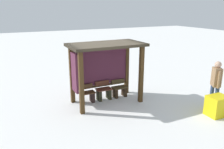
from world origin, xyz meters
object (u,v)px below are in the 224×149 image
at_px(person_walking, 216,81).
at_px(bench_left_inside, 87,96).
at_px(bench_right_inside, 120,90).
at_px(grit_bin, 217,106).
at_px(bus_shelter, 103,59).
at_px(bench_center_inside, 104,92).

bearing_deg(person_walking, bench_left_inside, 147.92).
relative_size(bench_right_inside, grit_bin, 1.00).
height_order(bus_shelter, person_walking, bus_shelter).
distance_m(bus_shelter, person_walking, 4.32).
xyz_separation_m(bench_center_inside, grit_bin, (2.99, -3.09, 0.06)).
distance_m(bench_right_inside, grit_bin, 3.82).
relative_size(bench_left_inside, bench_right_inside, 1.00).
xyz_separation_m(bench_center_inside, person_walking, (3.39, -2.59, 0.76)).
bearing_deg(grit_bin, person_walking, 51.65).
distance_m(bench_center_inside, person_walking, 4.33).
bearing_deg(bench_left_inside, bench_center_inside, -0.09).
xyz_separation_m(bus_shelter, bench_left_inside, (-0.65, 0.12, -1.45)).
height_order(bus_shelter, bench_left_inside, bus_shelter).
xyz_separation_m(bench_center_inside, bench_right_inside, (0.74, 0.00, -0.01)).
xyz_separation_m(bus_shelter, grit_bin, (3.08, -2.97, -1.37)).
relative_size(person_walking, grit_bin, 2.52).
bearing_deg(bench_right_inside, bench_center_inside, -179.98).
height_order(bench_right_inside, grit_bin, same).
bearing_deg(grit_bin, bench_right_inside, 126.03).
xyz_separation_m(bench_left_inside, bench_right_inside, (1.48, -0.00, 0.01)).
bearing_deg(bench_right_inside, grit_bin, -53.97).
bearing_deg(bus_shelter, bench_center_inside, 52.93).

